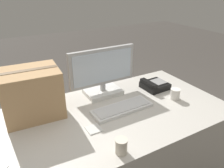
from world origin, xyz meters
TOP-DOWN VIEW (x-y plane):
  - office_desk at (0.00, 0.00)m, footprint 1.80×0.90m
  - monitor at (0.13, 0.29)m, footprint 0.55×0.21m
  - keyboard at (0.14, -0.00)m, footprint 0.46×0.17m
  - desk_phone at (0.56, 0.16)m, footprint 0.21×0.20m
  - paper_cup_left at (-0.10, -0.37)m, footprint 0.07×0.07m
  - paper_cup_right at (0.59, -0.07)m, footprint 0.08×0.08m
  - cardboard_box at (-0.43, 0.25)m, footprint 0.39×0.32m
  - sticky_note_pad at (-0.14, -0.11)m, footprint 0.09×0.09m

SIDE VIEW (x-z plane):
  - office_desk at x=0.00m, z-range 0.00..0.72m
  - sticky_note_pad at x=-0.14m, z-range 0.72..0.73m
  - keyboard at x=0.14m, z-range 0.72..0.75m
  - desk_phone at x=0.56m, z-range 0.71..0.79m
  - paper_cup_right at x=0.59m, z-range 0.72..0.81m
  - paper_cup_left at x=-0.10m, z-range 0.72..0.81m
  - cardboard_box at x=-0.43m, z-range 0.72..1.05m
  - monitor at x=0.13m, z-range 0.70..1.09m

